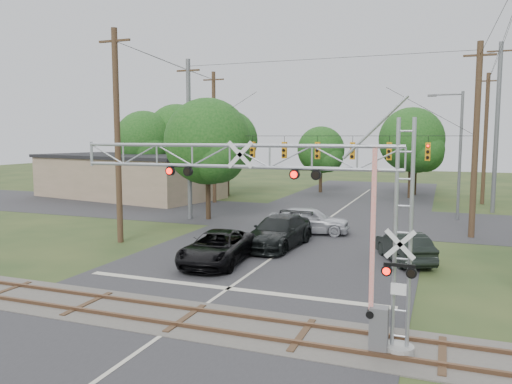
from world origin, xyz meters
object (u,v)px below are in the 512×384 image
at_px(crossing_gantry, 292,204).
at_px(streetlight, 458,149).
at_px(traffic_signal_span, 331,143).
at_px(car_dark, 278,232).
at_px(sedan_silver, 309,220).
at_px(commercial_building, 129,176).
at_px(pickup_black, 217,248).

height_order(crossing_gantry, streetlight, streetlight).
height_order(traffic_signal_span, car_dark, traffic_signal_span).
distance_m(sedan_silver, commercial_building, 24.68).
height_order(pickup_black, streetlight, streetlight).
xyz_separation_m(traffic_signal_span, pickup_black, (-3.01, -10.97, -4.86)).
bearing_deg(traffic_signal_span, streetlight, 39.39).
bearing_deg(streetlight, traffic_signal_span, -140.61).
distance_m(crossing_gantry, streetlight, 25.25).
xyz_separation_m(commercial_building, streetlight, (30.19, -3.22, 3.02)).
relative_size(car_dark, commercial_building, 0.30).
distance_m(traffic_signal_span, pickup_black, 12.37).
xyz_separation_m(crossing_gantry, sedan_silver, (-3.68, 16.12, -3.26)).
xyz_separation_m(traffic_signal_span, car_dark, (-1.40, -6.58, -4.77)).
bearing_deg(pickup_black, commercial_building, 128.41).
relative_size(crossing_gantry, sedan_silver, 2.15).
bearing_deg(pickup_black, traffic_signal_span, 69.76).
bearing_deg(commercial_building, car_dark, -27.17).
relative_size(traffic_signal_span, commercial_building, 0.99).
bearing_deg(commercial_building, sedan_silver, -18.30).
relative_size(crossing_gantry, pickup_black, 1.94).
bearing_deg(streetlight, crossing_gantry, -101.21).
height_order(sedan_silver, commercial_building, commercial_building).
height_order(traffic_signal_span, sedan_silver, traffic_signal_span).
relative_size(pickup_black, sedan_silver, 1.11).
distance_m(traffic_signal_span, sedan_silver, 5.33).
bearing_deg(traffic_signal_span, commercial_building, 156.78).
relative_size(crossing_gantry, car_dark, 1.83).
distance_m(traffic_signal_span, streetlight, 10.08).
relative_size(traffic_signal_span, car_dark, 3.30).
distance_m(car_dark, sedan_silver, 4.38).
relative_size(traffic_signal_span, streetlight, 2.10).
bearing_deg(sedan_silver, crossing_gantry, -175.67).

